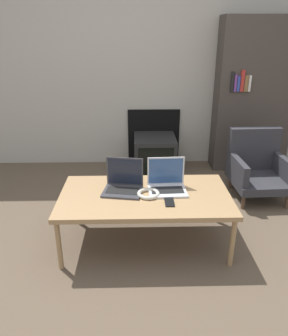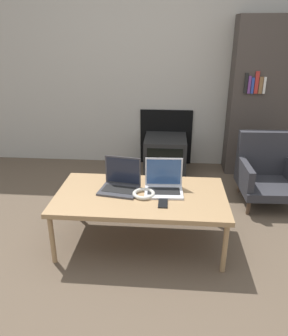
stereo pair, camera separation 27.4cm
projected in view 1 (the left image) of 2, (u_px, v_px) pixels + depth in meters
name	position (u px, v px, depth m)	size (l,w,h in m)	color
ground_plane	(147.00, 274.00, 2.30)	(14.00, 14.00, 0.00)	brown
wall_back	(141.00, 58.00, 3.81)	(7.00, 0.08, 2.60)	#ADA89E
table	(145.00, 198.00, 2.51)	(1.30, 0.71, 0.42)	#9E7A51
laptop_left	(123.00, 184.00, 2.55)	(0.33, 0.27, 0.25)	#38383D
laptop_right	(167.00, 183.00, 2.55)	(0.30, 0.24, 0.25)	silver
headphones	(148.00, 194.00, 2.48)	(0.17, 0.17, 0.03)	beige
phone	(169.00, 202.00, 2.38)	(0.07, 0.14, 0.01)	black
tv	(155.00, 154.00, 3.94)	(0.49, 0.53, 0.42)	black
armchair	(257.00, 165.00, 3.33)	(0.55, 0.58, 0.67)	#2D2D33
bookshelf	(253.00, 97.00, 3.82)	(0.88, 0.32, 1.74)	#3F3833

